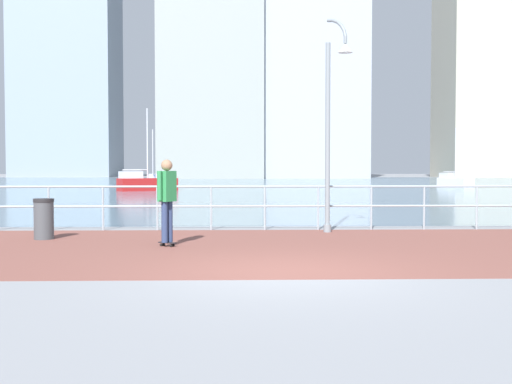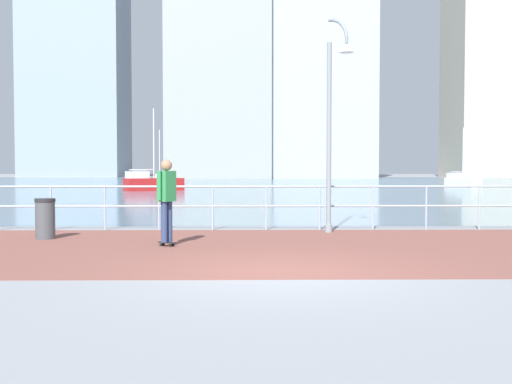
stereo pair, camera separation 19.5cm
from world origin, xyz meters
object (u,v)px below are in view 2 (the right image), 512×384
(trash_bin, at_px, (45,219))
(lamppost, at_px, (334,114))
(sailboat_teal, at_px, (160,182))
(sailboat_white, at_px, (462,181))
(skateboarder, at_px, (167,194))
(sailboat_red, at_px, (152,183))

(trash_bin, bearing_deg, lamppost, 10.40)
(lamppost, relative_size, sailboat_teal, 1.14)
(lamppost, xyz_separation_m, trash_bin, (-6.79, -1.25, -2.49))
(sailboat_white, distance_m, sailboat_teal, 25.30)
(lamppost, bearing_deg, skateboarder, -145.55)
(lamppost, height_order, trash_bin, lamppost)
(lamppost, height_order, sailboat_teal, lamppost)
(trash_bin, xyz_separation_m, sailboat_teal, (-2.44, 36.47, -0.02))
(skateboarder, height_order, sailboat_teal, sailboat_teal)
(trash_bin, relative_size, sailboat_teal, 0.20)
(skateboarder, height_order, sailboat_white, sailboat_white)
(skateboarder, height_order, sailboat_red, sailboat_red)
(sailboat_white, bearing_deg, sailboat_red, -161.38)
(lamppost, height_order, sailboat_white, lamppost)
(sailboat_teal, bearing_deg, sailboat_red, -86.81)
(skateboarder, distance_m, sailboat_red, 31.70)
(sailboat_white, relative_size, sailboat_red, 0.86)
(sailboat_white, bearing_deg, trash_bin, -120.77)
(sailboat_teal, distance_m, sailboat_red, 6.58)
(skateboarder, height_order, trash_bin, skateboarder)
(trash_bin, relative_size, sailboat_white, 0.19)
(lamppost, xyz_separation_m, sailboat_teal, (-9.23, 35.23, -2.51))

